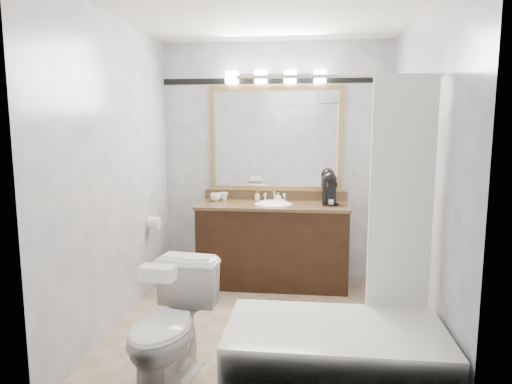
# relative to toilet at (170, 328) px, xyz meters

# --- Properties ---
(room) EXTENTS (2.42, 2.62, 2.52)m
(room) POSITION_rel_toilet_xyz_m (0.49, 0.91, 0.87)
(room) COLOR tan
(room) RESTS_ON ground
(vanity) EXTENTS (1.53, 0.58, 0.97)m
(vanity) POSITION_rel_toilet_xyz_m (0.49, 1.93, 0.06)
(vanity) COLOR black
(vanity) RESTS_ON ground
(mirror) EXTENTS (1.40, 0.04, 1.10)m
(mirror) POSITION_rel_toilet_xyz_m (0.49, 2.20, 1.12)
(mirror) COLOR tan
(mirror) RESTS_ON room
(vanity_light_bar) EXTENTS (1.02, 0.14, 0.12)m
(vanity_light_bar) POSITION_rel_toilet_xyz_m (0.49, 2.14, 1.75)
(vanity_light_bar) COLOR silver
(vanity_light_bar) RESTS_ON room
(accent_stripe) EXTENTS (2.40, 0.01, 0.06)m
(accent_stripe) POSITION_rel_toilet_xyz_m (0.49, 2.21, 1.72)
(accent_stripe) COLOR black
(accent_stripe) RESTS_ON room
(bathtub) EXTENTS (1.30, 0.75, 1.96)m
(bathtub) POSITION_rel_toilet_xyz_m (1.05, 0.02, -0.10)
(bathtub) COLOR white
(bathtub) RESTS_ON ground
(tp_roll) EXTENTS (0.11, 0.12, 0.12)m
(tp_roll) POSITION_rel_toilet_xyz_m (-0.65, 1.58, 0.32)
(tp_roll) COLOR white
(tp_roll) RESTS_ON room
(toilet) EXTENTS (0.53, 0.80, 0.77)m
(toilet) POSITION_rel_toilet_xyz_m (0.00, 0.00, 0.00)
(toilet) COLOR white
(toilet) RESTS_ON ground
(tissue_box) EXTENTS (0.21, 0.13, 0.08)m
(tissue_box) POSITION_rel_toilet_xyz_m (0.00, -0.21, 0.42)
(tissue_box) COLOR white
(tissue_box) RESTS_ON toilet
(coffee_maker) EXTENTS (0.17, 0.21, 0.33)m
(coffee_maker) POSITION_rel_toilet_xyz_m (1.06, 1.97, 0.64)
(coffee_maker) COLOR black
(coffee_maker) RESTS_ON vanity
(cup_left) EXTENTS (0.13, 0.13, 0.09)m
(cup_left) POSITION_rel_toilet_xyz_m (-0.12, 2.03, 0.51)
(cup_left) COLOR white
(cup_left) RESTS_ON vanity
(cup_right) EXTENTS (0.10, 0.10, 0.08)m
(cup_right) POSITION_rel_toilet_xyz_m (-0.05, 2.11, 0.51)
(cup_right) COLOR white
(cup_right) RESTS_ON vanity
(soap_bottle_a) EXTENTS (0.06, 0.06, 0.10)m
(soap_bottle_a) POSITION_rel_toilet_xyz_m (0.31, 2.12, 0.52)
(soap_bottle_a) COLOR white
(soap_bottle_a) RESTS_ON vanity
(soap_bottle_b) EXTENTS (0.10, 0.10, 0.10)m
(soap_bottle_b) POSITION_rel_toilet_xyz_m (0.53, 2.08, 0.51)
(soap_bottle_b) COLOR white
(soap_bottle_b) RESTS_ON vanity
(soap_bar) EXTENTS (0.09, 0.07, 0.03)m
(soap_bar) POSITION_rel_toilet_xyz_m (0.57, 2.05, 0.48)
(soap_bar) COLOR beige
(soap_bar) RESTS_ON vanity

